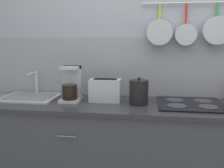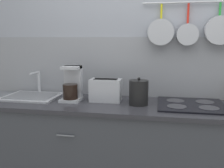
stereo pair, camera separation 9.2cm
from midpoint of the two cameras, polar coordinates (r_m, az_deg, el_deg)
The scene contains 8 objects.
wall_back at distance 2.31m, azimuth 13.09°, elevation 6.19°, with size 7.20×0.15×2.60m.
cabinet_base at distance 2.20m, azimuth 12.46°, elevation -16.80°, with size 2.87×0.57×0.87m.
countertop at distance 2.04m, azimuth 12.94°, elevation -5.35°, with size 2.91×0.59×0.03m.
sink_basin at distance 2.38m, azimuth -16.71°, elevation -2.49°, with size 0.48×0.40×0.22m.
coffee_maker at distance 2.16m, azimuth -7.94°, elevation -0.53°, with size 0.17×0.18×0.30m.
toaster at distance 2.12m, azimuth -0.20°, elevation -1.41°, with size 0.28×0.15×0.19m.
kettle at distance 2.02m, azimuth 7.42°, elevation -1.92°, with size 0.15×0.15×0.22m.
cooktop at distance 2.10m, azimuth 18.85°, elevation -4.53°, with size 0.52×0.47×0.01m.
Camera 2 is at (-0.04, -1.96, 1.42)m, focal length 40.00 mm.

